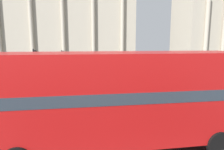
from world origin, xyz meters
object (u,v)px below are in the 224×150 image
object	(u,v)px
plaza_building_left	(65,24)
car_silver	(94,72)
traffic_light_near	(8,75)
pedestrian_red	(107,64)
traffic_light_mid	(35,64)
double_decker_bus	(120,97)
traffic_light_far	(63,60)

from	to	relation	value
plaza_building_left	car_silver	bearing A→B (deg)	-78.64
traffic_light_near	pedestrian_red	world-z (taller)	traffic_light_near
traffic_light_mid	double_decker_bus	bearing A→B (deg)	-63.03
car_silver	pedestrian_red	distance (m)	8.95
plaza_building_left	traffic_light_near	distance (m)	42.16
car_silver	plaza_building_left	bearing A→B (deg)	159.86
double_decker_bus	traffic_light_mid	distance (m)	13.44
traffic_light_far	car_silver	size ratio (longest dim) A/B	0.90
double_decker_bus	pedestrian_red	bearing A→B (deg)	78.28
traffic_light_mid	traffic_light_far	distance (m)	6.65
double_decker_bus	pedestrian_red	size ratio (longest dim) A/B	6.54
traffic_light_far	pedestrian_red	xyz separation A→B (m)	(6.98, 9.06, -1.53)
plaza_building_left	traffic_light_far	bearing A→B (deg)	-86.73
plaza_building_left	traffic_light_mid	distance (m)	36.13
car_silver	pedestrian_red	size ratio (longest dim) A/B	2.57
car_silver	double_decker_bus	bearing A→B (deg)	-31.62
pedestrian_red	double_decker_bus	bearing A→B (deg)	115.68
traffic_light_near	traffic_light_far	bearing A→B (deg)	78.96
traffic_light_near	traffic_light_mid	xyz separation A→B (m)	(0.36, 6.11, 0.09)
car_silver	pedestrian_red	world-z (taller)	pedestrian_red
traffic_light_far	car_silver	distance (m)	4.48
car_silver	traffic_light_far	bearing A→B (deg)	-113.19
traffic_light_near	car_silver	bearing A→B (deg)	63.50
car_silver	traffic_light_near	bearing A→B (deg)	-57.99
double_decker_bus	traffic_light_far	size ratio (longest dim) A/B	2.83
double_decker_bus	traffic_light_mid	bearing A→B (deg)	111.41
pedestrian_red	traffic_light_near	bearing A→B (deg)	98.21
traffic_light_far	car_silver	bearing A→B (deg)	8.30
traffic_light_near	traffic_light_mid	world-z (taller)	traffic_light_mid
traffic_light_mid	traffic_light_far	bearing A→B (deg)	71.89
double_decker_bus	traffic_light_near	distance (m)	8.72
traffic_light_near	pedestrian_red	bearing A→B (deg)	66.37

